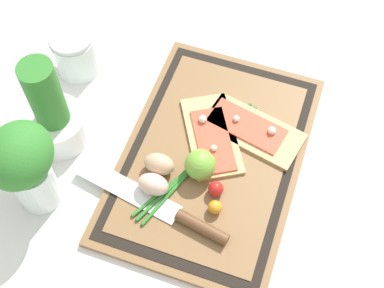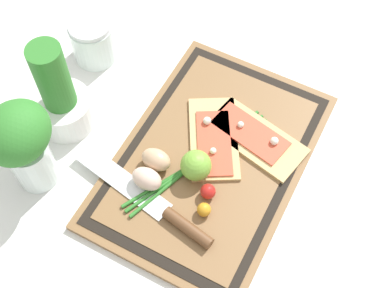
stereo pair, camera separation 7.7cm
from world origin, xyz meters
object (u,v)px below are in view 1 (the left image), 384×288
object	(u,v)px
sauce_jar	(76,54)
herb_glass	(24,165)
egg_brown	(159,164)
cherry_tomato_red	(216,189)
pizza_slice_near	(252,129)
pizza_slice_far	(212,136)
herb_pot	(53,116)
egg_pink	(153,184)
cherry_tomato_yellow	(215,207)
knife	(175,214)
lime	(200,165)

from	to	relation	value
sauce_jar	herb_glass	world-z (taller)	herb_glass
egg_brown	cherry_tomato_red	world-z (taller)	egg_brown
pizza_slice_near	pizza_slice_far	xyz separation A→B (m)	(-0.04, 0.07, 0.00)
herb_pot	egg_pink	bearing A→B (deg)	-104.07
egg_pink	sauce_jar	bearing A→B (deg)	49.28
cherry_tomato_yellow	herb_pot	world-z (taller)	herb_pot
sauce_jar	egg_brown	bearing A→B (deg)	-125.40
pizza_slice_far	herb_glass	distance (m)	0.35
pizza_slice_near	pizza_slice_far	bearing A→B (deg)	120.64
cherry_tomato_red	sauce_jar	distance (m)	0.42
pizza_slice_far	sauce_jar	distance (m)	0.34
pizza_slice_near	herb_glass	xyz separation A→B (m)	(-0.26, 0.33, 0.10)
sauce_jar	knife	bearing A→B (deg)	-129.48
knife	cherry_tomato_yellow	xyz separation A→B (m)	(0.03, -0.06, 0.01)
pizza_slice_near	herb_glass	distance (m)	0.43
lime	cherry_tomato_red	xyz separation A→B (m)	(-0.03, -0.04, -0.01)
pizza_slice_near	herb_pot	bearing A→B (deg)	109.70
pizza_slice_near	knife	xyz separation A→B (m)	(-0.22, 0.08, 0.00)
egg_pink	cherry_tomato_yellow	bearing A→B (deg)	-91.36
pizza_slice_near	herb_pot	xyz separation A→B (m)	(-0.13, 0.35, 0.05)
egg_brown	herb_glass	size ratio (longest dim) A/B	0.28
cherry_tomato_red	herb_pot	world-z (taller)	herb_pot
pizza_slice_far	egg_brown	xyz separation A→B (m)	(-0.10, 0.07, 0.01)
cherry_tomato_yellow	egg_pink	bearing A→B (deg)	88.64
egg_brown	herb_glass	xyz separation A→B (m)	(-0.12, 0.19, 0.09)
egg_pink	cherry_tomato_yellow	distance (m)	0.12
pizza_slice_near	lime	size ratio (longest dim) A/B	3.58
lime	sauce_jar	distance (m)	0.37
egg_brown	herb_glass	world-z (taller)	herb_glass
sauce_jar	pizza_slice_near	bearing A→B (deg)	-96.15
pizza_slice_near	pizza_slice_far	distance (m)	0.08
cherry_tomato_red	egg_pink	bearing A→B (deg)	106.26
knife	cherry_tomato_yellow	world-z (taller)	cherry_tomato_yellow
herb_pot	lime	bearing A→B (deg)	-88.60
egg_brown	cherry_tomato_yellow	world-z (taller)	egg_brown
pizza_slice_near	knife	bearing A→B (deg)	159.80
egg_brown	egg_pink	bearing A→B (deg)	-173.72
herb_glass	egg_brown	bearing A→B (deg)	-58.36
herb_pot	pizza_slice_far	bearing A→B (deg)	-73.23
pizza_slice_far	cherry_tomato_yellow	xyz separation A→B (m)	(-0.14, -0.05, 0.01)
pizza_slice_near	knife	world-z (taller)	pizza_slice_near
pizza_slice_near	pizza_slice_far	world-z (taller)	same
pizza_slice_near	egg_brown	xyz separation A→B (m)	(-0.14, 0.14, 0.01)
lime	herb_pot	xyz separation A→B (m)	(-0.01, 0.29, 0.03)
pizza_slice_far	herb_glass	xyz separation A→B (m)	(-0.22, 0.26, 0.10)
egg_brown	cherry_tomato_red	distance (m)	0.11
cherry_tomato_yellow	lime	bearing A→B (deg)	37.62
cherry_tomato_yellow	sauce_jar	size ratio (longest dim) A/B	0.26
lime	pizza_slice_near	bearing A→B (deg)	-29.07
pizza_slice_far	lime	world-z (taller)	lime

